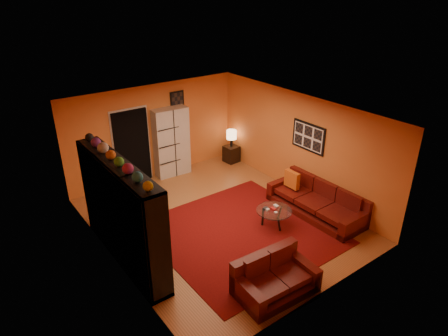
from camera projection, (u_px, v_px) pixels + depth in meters
floor at (219, 220)px, 9.25m from camera, size 6.00×6.00×0.00m
ceiling at (218, 113)px, 8.14m from camera, size 6.00×6.00×0.00m
wall_back at (154, 132)px, 10.87m from camera, size 6.00×0.00×6.00m
wall_front at (326, 234)px, 6.52m from camera, size 6.00×0.00×6.00m
wall_left at (109, 205)px, 7.35m from camera, size 0.00×6.00×6.00m
wall_right at (299, 144)px, 10.04m from camera, size 0.00×6.00×6.00m
rug at (241, 233)px, 8.80m from camera, size 3.60×3.60×0.01m
doorway at (132, 148)px, 10.59m from camera, size 0.95×0.10×2.04m
wall_art_right at (308, 137)px, 9.68m from camera, size 0.03×1.00×0.70m
wall_art_back at (177, 101)px, 10.94m from camera, size 0.42×0.03×0.52m
entertainment_unit at (122, 213)px, 7.58m from camera, size 0.45×3.00×2.10m
tv at (124, 214)px, 7.65m from camera, size 0.97×0.13×0.56m
sofa at (319, 201)px, 9.49m from camera, size 1.01×2.40×0.85m
loveseat at (273, 277)px, 7.07m from camera, size 1.47×0.93×0.85m
throw_pillow at (292, 179)px, 9.77m from camera, size 0.12×0.42×0.42m
coffee_table at (274, 212)px, 8.91m from camera, size 0.80×0.80×0.40m
storage_cabinet at (171, 142)px, 11.08m from camera, size 1.00×0.49×1.94m
bowl_chair at (123, 200)px, 9.55m from camera, size 0.63×0.63×0.52m
side_table at (231, 154)px, 12.14m from camera, size 0.43×0.43×0.50m
table_lamp at (232, 135)px, 11.88m from camera, size 0.30×0.30×0.51m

